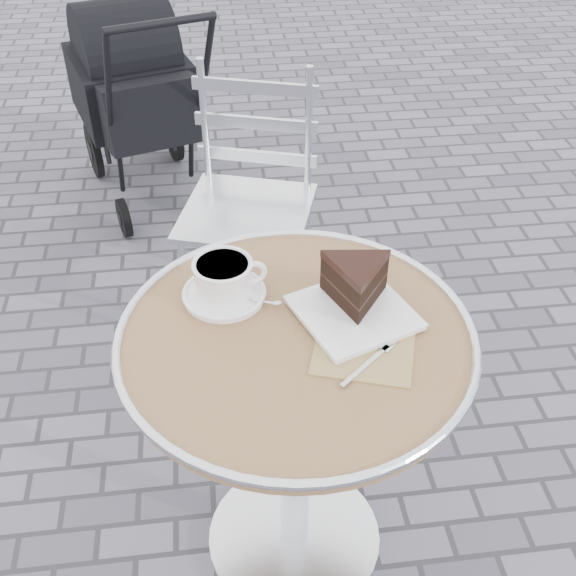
{
  "coord_description": "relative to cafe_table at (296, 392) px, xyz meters",
  "views": [
    {
      "loc": [
        -0.14,
        -1.03,
        1.7
      ],
      "look_at": [
        -0.01,
        0.09,
        0.78
      ],
      "focal_mm": 45.0,
      "sensor_mm": 36.0,
      "label": 1
    }
  ],
  "objects": [
    {
      "name": "baby_stroller",
      "position": [
        -0.42,
        1.83,
        -0.16
      ],
      "size": [
        0.63,
        0.95,
        0.91
      ],
      "rotation": [
        0.0,
        0.0,
        0.29
      ],
      "color": "black",
      "rests_on": "ground"
    },
    {
      "name": "bistro_chair",
      "position": [
        -0.01,
        0.97,
        -0.03
      ],
      "size": [
        0.49,
        0.49,
        0.87
      ],
      "rotation": [
        0.0,
        0.0,
        -0.31
      ],
      "color": "silver",
      "rests_on": "ground"
    },
    {
      "name": "cappuccino_set",
      "position": [
        -0.13,
        0.13,
        0.2
      ],
      "size": [
        0.19,
        0.17,
        0.09
      ],
      "rotation": [
        0.0,
        0.0,
        0.16
      ],
      "color": "white",
      "rests_on": "cafe_table"
    },
    {
      "name": "cake_plate_set",
      "position": [
        0.13,
        0.06,
        0.22
      ],
      "size": [
        0.27,
        0.35,
        0.11
      ],
      "rotation": [
        0.0,
        0.0,
        0.36
      ],
      "color": "#A08058",
      "rests_on": "cafe_table"
    },
    {
      "name": "cafe_table",
      "position": [
        0.0,
        0.0,
        0.0
      ],
      "size": [
        0.72,
        0.72,
        0.74
      ],
      "color": "silver",
      "rests_on": "ground"
    },
    {
      "name": "ground",
      "position": [
        0.0,
        0.0,
        -0.57
      ],
      "size": [
        80.0,
        80.0,
        0.0
      ],
      "primitive_type": "plane",
      "color": "slate",
      "rests_on": "ground"
    }
  ]
}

